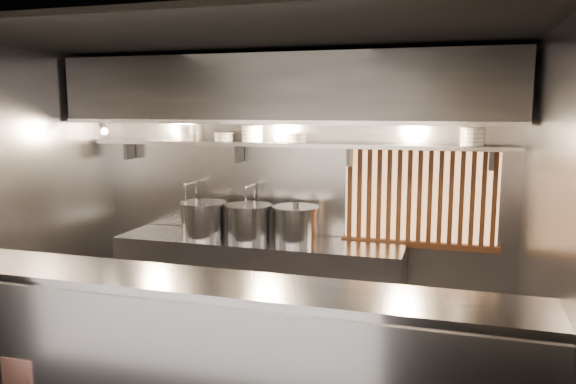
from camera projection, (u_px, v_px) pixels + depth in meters
The scene contains 23 objects.
floor at pixel (247, 374), 4.79m from camera, with size 4.50×4.50×0.00m, color black.
ceiling at pixel (243, 37), 4.37m from camera, with size 4.50×4.50×0.00m, color black.
wall_back at pixel (296, 188), 6.00m from camera, with size 4.50×4.50×0.00m, color gray.
wall_left at pixel (19, 200), 5.22m from camera, with size 3.00×3.00×0.00m, color gray.
wall_right at pixel (544, 231), 3.93m from camera, with size 3.00×3.00×0.00m, color gray.
serving_counter at pixel (195, 360), 3.79m from camera, with size 4.50×0.56×1.13m.
cooking_bench at pixel (258, 281), 5.87m from camera, with size 3.00×0.70×0.90m, color #A0A0A5.
bowl_shelf at pixel (291, 144), 5.75m from camera, with size 4.40×0.34×0.04m, color #A0A0A5.
exhaust_hood at pixel (284, 90), 5.46m from camera, with size 4.40×0.81×0.65m.
wood_screen at pixel (420, 196), 5.58m from camera, with size 1.56×0.09×1.04m.
faucet_left at pixel (193, 194), 6.21m from camera, with size 0.04×0.30×0.50m.
faucet_right at pixel (252, 197), 6.01m from camera, with size 0.04×0.30×0.50m.
heat_lamp at pixel (103, 126), 5.82m from camera, with size 0.25×0.35×0.20m.
pendant_bulb at pixel (278, 137), 5.66m from camera, with size 0.09×0.09×0.19m.
stock_pot_left at pixel (204, 219), 5.92m from camera, with size 0.56×0.56×0.41m.
stock_pot_mid at pixel (296, 224), 5.68m from camera, with size 0.64×0.64×0.41m.
stock_pot_right at pixel (249, 222), 5.78m from camera, with size 0.53×0.53×0.41m.
red_placard at pixel (17, 383), 3.94m from camera, with size 0.26×0.02×0.36m, color #AF2312.
bowl_stack_0 at pixel (187, 133), 6.08m from camera, with size 0.22×0.22×0.17m.
bowl_stack_1 at pixel (224, 137), 5.96m from camera, with size 0.21×0.21×0.09m.
bowl_stack_2 at pixel (252, 134), 5.86m from camera, with size 0.23×0.23×0.17m.
bowl_stack_3 at pixel (297, 138), 5.73m from camera, with size 0.21×0.21×0.09m.
bowl_stack_4 at pixel (473, 137), 5.23m from camera, with size 0.23×0.23×0.17m.
Camera 1 is at (1.64, -4.21, 2.26)m, focal length 35.00 mm.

